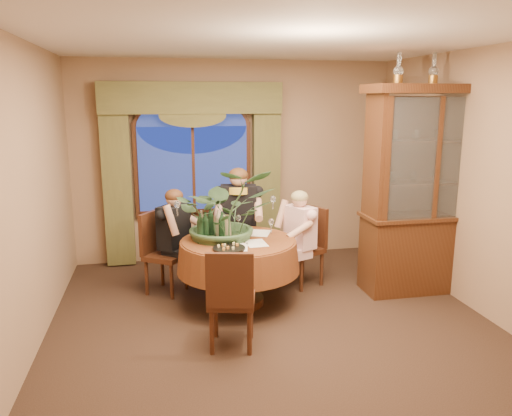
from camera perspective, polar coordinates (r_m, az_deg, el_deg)
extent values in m
plane|color=black|center=(5.15, 2.29, -13.74)|extent=(5.00, 5.00, 0.00)
plane|color=#8C6D51|center=(7.13, -2.40, 5.37)|extent=(4.50, 0.00, 4.50)
plane|color=#8C6D51|center=(5.68, 25.07, 2.41)|extent=(0.00, 5.00, 5.00)
plane|color=white|center=(4.66, 2.60, 18.91)|extent=(5.00, 5.00, 0.00)
cube|color=#4F4F29|center=(6.98, -15.57, 2.94)|extent=(0.38, 0.14, 2.32)
cube|color=#4F4F29|center=(7.13, 1.20, 3.58)|extent=(0.38, 0.14, 2.32)
cylinder|color=maroon|center=(5.62, -2.02, -7.33)|extent=(1.66, 1.66, 0.75)
cube|color=#371A0C|center=(6.17, 18.73, 1.87)|extent=(1.50, 0.59, 2.43)
cube|color=black|center=(6.18, 5.33, -4.50)|extent=(0.56, 0.56, 0.96)
cube|color=black|center=(6.42, -2.54, -3.82)|extent=(0.46, 0.46, 0.96)
cube|color=black|center=(6.01, -10.25, -5.15)|extent=(0.58, 0.58, 0.96)
cube|color=black|center=(4.67, -2.79, -10.17)|extent=(0.50, 0.50, 0.96)
imported|color=#355633|center=(5.47, -3.58, 3.42)|extent=(1.08, 1.20, 0.94)
imported|color=#3D5027|center=(5.48, -1.74, -3.44)|extent=(0.17, 0.17, 0.05)
cylinder|color=black|center=(5.15, -3.10, -4.64)|extent=(0.34, 0.34, 0.02)
cylinder|color=tan|center=(5.50, -6.26, -1.96)|extent=(0.07, 0.07, 0.33)
cylinder|color=black|center=(5.42, -5.81, -2.15)|extent=(0.07, 0.07, 0.33)
cylinder|color=black|center=(5.61, -5.21, -1.64)|extent=(0.07, 0.07, 0.33)
cylinder|color=tan|center=(5.51, -4.31, -1.90)|extent=(0.07, 0.07, 0.33)
cylinder|color=black|center=(5.41, -3.92, -2.14)|extent=(0.07, 0.07, 0.33)
cylinder|color=black|center=(5.37, -6.40, -2.31)|extent=(0.07, 0.07, 0.33)
cube|color=white|center=(5.36, 0.00, -4.05)|extent=(0.22, 0.31, 0.00)
cube|color=white|center=(5.75, 0.48, -2.89)|extent=(0.31, 0.36, 0.00)
cube|color=white|center=(5.22, -2.12, -4.49)|extent=(0.27, 0.34, 0.00)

